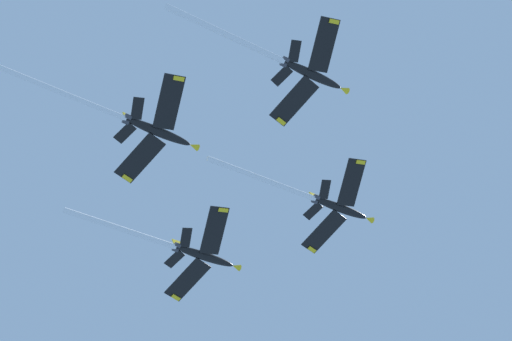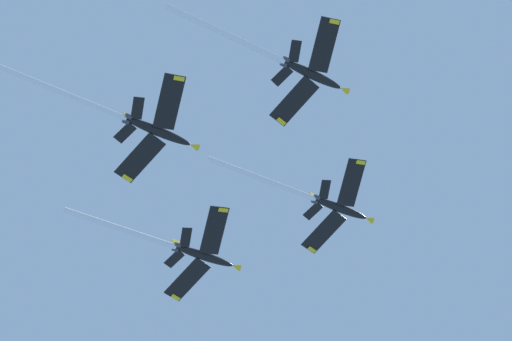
{
  "view_description": "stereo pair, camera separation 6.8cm",
  "coord_description": "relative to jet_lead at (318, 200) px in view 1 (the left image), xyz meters",
  "views": [
    {
      "loc": [
        -4.38,
        41.29,
        1.87
      ],
      "look_at": [
        16.76,
        11.57,
        136.54
      ],
      "focal_mm": 56.62,
      "sensor_mm": 36.0,
      "label": 1
    },
    {
      "loc": [
        -4.32,
        41.33,
        1.87
      ],
      "look_at": [
        16.76,
        11.57,
        136.54
      ],
      "focal_mm": 56.62,
      "sensor_mm": 36.0,
      "label": 2
    }
  ],
  "objects": [
    {
      "name": "jet_lead",
      "position": [
        0.0,
        0.0,
        0.0
      ],
      "size": [
        21.76,
        30.64,
        13.5
      ],
      "color": "black"
    },
    {
      "name": "jet_right_wing",
      "position": [
        -9.7,
        24.74,
        -6.67
      ],
      "size": [
        21.45,
        30.25,
        13.63
      ],
      "color": "black"
    },
    {
      "name": "jet_left_wing",
      "position": [
        24.12,
        8.33,
        -5.73
      ],
      "size": [
        20.83,
        29.63,
        13.0
      ],
      "color": "black"
    },
    {
      "name": "jet_slot",
      "position": [
        15.06,
        31.31,
        -12.42
      ],
      "size": [
        20.65,
        29.86,
        13.53
      ],
      "color": "black"
    }
  ]
}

